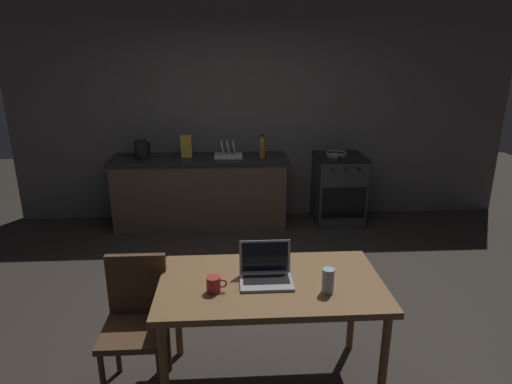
{
  "coord_description": "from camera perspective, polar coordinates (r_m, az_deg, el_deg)",
  "views": [
    {
      "loc": [
        -0.13,
        -3.17,
        2.08
      ],
      "look_at": [
        0.1,
        0.75,
        0.84
      ],
      "focal_mm": 30.32,
      "sensor_mm": 36.0,
      "label": 1
    }
  ],
  "objects": [
    {
      "name": "stove_oven",
      "position": [
        5.66,
        10.81,
        0.41
      ],
      "size": [
        0.6,
        0.62,
        0.88
      ],
      "color": "#2D2D30",
      "rests_on": "ground_plane"
    },
    {
      "name": "coffee_mug",
      "position": [
        2.58,
        -5.59,
        -12.04
      ],
      "size": [
        0.12,
        0.08,
        0.09
      ],
      "color": "#9E2D28",
      "rests_on": "dining_table"
    },
    {
      "name": "drinking_glass",
      "position": [
        2.59,
        9.48,
        -11.47
      ],
      "size": [
        0.07,
        0.07,
        0.15
      ],
      "color": "#99B7C6",
      "rests_on": "dining_table"
    },
    {
      "name": "kitchen_counter",
      "position": [
        5.51,
        -7.3,
        0.12
      ],
      "size": [
        2.16,
        0.64,
        0.88
      ],
      "color": "#4C3D2D",
      "rests_on": "ground_plane"
    },
    {
      "name": "dish_rack",
      "position": [
        5.37,
        -3.67,
        5.14
      ],
      "size": [
        0.34,
        0.26,
        0.21
      ],
      "color": "silver",
      "rests_on": "kitchen_counter"
    },
    {
      "name": "laptop",
      "position": [
        2.69,
        1.31,
        -10.7
      ],
      "size": [
        0.32,
        0.25,
        0.23
      ],
      "rotation": [
        0.0,
        0.0,
        -0.25
      ],
      "color": "#99999E",
      "rests_on": "dining_table"
    },
    {
      "name": "bottle",
      "position": [
        5.32,
        0.83,
        6.0
      ],
      "size": [
        0.08,
        0.08,
        0.28
      ],
      "color": "#8C601E",
      "rests_on": "kitchen_counter"
    },
    {
      "name": "electric_kettle",
      "position": [
        5.46,
        -14.88,
        5.45
      ],
      "size": [
        0.2,
        0.18,
        0.23
      ],
      "color": "black",
      "rests_on": "kitchen_counter"
    },
    {
      "name": "cereal_box",
      "position": [
        5.4,
        -9.18,
        5.99
      ],
      "size": [
        0.13,
        0.05,
        0.27
      ],
      "color": "gold",
      "rests_on": "kitchen_counter"
    },
    {
      "name": "frying_pan",
      "position": [
        5.51,
        10.58,
        4.95
      ],
      "size": [
        0.26,
        0.44,
        0.05
      ],
      "color": "gray",
      "rests_on": "stove_oven"
    },
    {
      "name": "dining_table",
      "position": [
        2.74,
        1.95,
        -13.02
      ],
      "size": [
        1.37,
        0.78,
        0.76
      ],
      "color": "brown",
      "rests_on": "ground_plane"
    },
    {
      "name": "chair",
      "position": [
        2.95,
        -15.52,
        -15.42
      ],
      "size": [
        0.4,
        0.4,
        0.88
      ],
      "rotation": [
        0.0,
        0.0,
        -0.37
      ],
      "color": "#4C331E",
      "rests_on": "ground_plane"
    },
    {
      "name": "back_wall",
      "position": [
        5.65,
        1.0,
        10.89
      ],
      "size": [
        6.4,
        0.1,
        2.84
      ],
      "primitive_type": "cube",
      "color": "#575452",
      "rests_on": "ground_plane"
    },
    {
      "name": "ground_plane",
      "position": [
        3.79,
        -0.89,
        -15.69
      ],
      "size": [
        12.0,
        12.0,
        0.0
      ],
      "primitive_type": "plane",
      "color": "#2D2823"
    }
  ]
}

